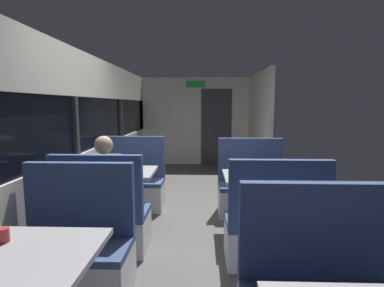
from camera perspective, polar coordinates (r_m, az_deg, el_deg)
The scene contains 15 objects.
ground_plane at distance 4.03m, azimuth -0.70°, elevation -15.97°, with size 3.30×9.20×0.02m, color #514F4C.
carriage_window_panel_left at distance 4.06m, azimuth -21.62°, elevation 0.09°, with size 0.09×8.48×2.30m.
carriage_end_bulkhead at distance 7.90m, azimuth 1.12°, elevation 4.18°, with size 2.90×0.11×2.30m.
carriage_aisle_panel_right at distance 6.83m, azimuth 12.75°, elevation 3.57°, with size 0.08×2.40×2.30m, color beige.
dining_table_near_window at distance 2.15m, azimuth -30.07°, elevation -19.93°, with size 0.90×0.70×0.74m.
bench_near_window_facing_entry at distance 2.84m, azimuth -21.72°, elevation -19.58°, with size 0.95×0.50×1.10m.
dining_table_mid_window at distance 4.00m, azimuth -13.69°, elevation -6.54°, with size 0.90×0.70×0.74m.
bench_mid_window_facing_end at distance 3.46m, azimuth -16.73°, elevation -14.32°, with size 0.95×0.50×1.10m.
bench_mid_window_facing_entry at distance 4.73m, azimuth -11.28°, elevation -8.17°, with size 0.95×0.50×1.10m.
dining_table_rear_aisle at distance 3.73m, azimuth 13.15°, elevation -7.54°, with size 0.90×0.70×0.74m.
bench_rear_aisle_facing_end at distance 3.19m, azimuth 15.49°, elevation -16.20°, with size 0.95×0.50×1.10m.
bench_rear_aisle_facing_entry at distance 4.48m, azimuth 11.29°, elevation -9.08°, with size 0.95×0.50×1.10m.
seated_passenger at distance 3.45m, azimuth -16.47°, elevation -10.66°, with size 0.47×0.55×1.26m.
coffee_cup_primary at distance 3.79m, azimuth 12.28°, elevation -5.02°, with size 0.07×0.07×0.09m.
coffee_cup_secondary at distance 2.27m, azimuth -32.54°, elevation -14.65°, with size 0.07×0.07×0.09m.
Camera 1 is at (0.17, -3.69, 1.59)m, focal length 27.70 mm.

